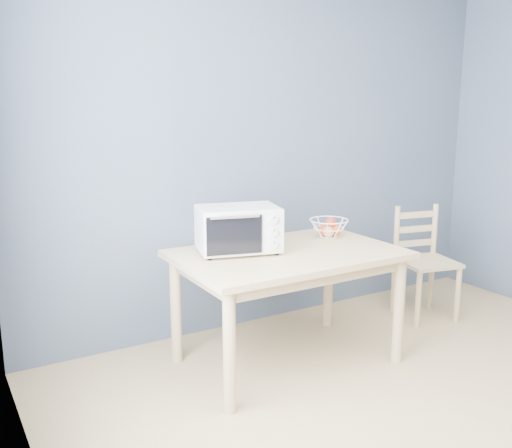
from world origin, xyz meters
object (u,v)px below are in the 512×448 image
dining_table (288,267)px  dining_chair (424,263)px  fruit_basket (329,228)px  toaster_oven (235,229)px

dining_table → dining_chair: 1.42m
dining_chair → fruit_basket: bearing=-168.6°
toaster_oven → dining_chair: bearing=15.1°
toaster_oven → fruit_basket: toaster_oven is taller
dining_table → toaster_oven: size_ratio=2.48×
dining_table → toaster_oven: (-0.30, 0.14, 0.26)m
toaster_oven → fruit_basket: bearing=17.6°
dining_table → toaster_oven: toaster_oven is taller
dining_table → dining_chair: (1.39, 0.15, -0.22)m
toaster_oven → dining_chair: 1.76m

